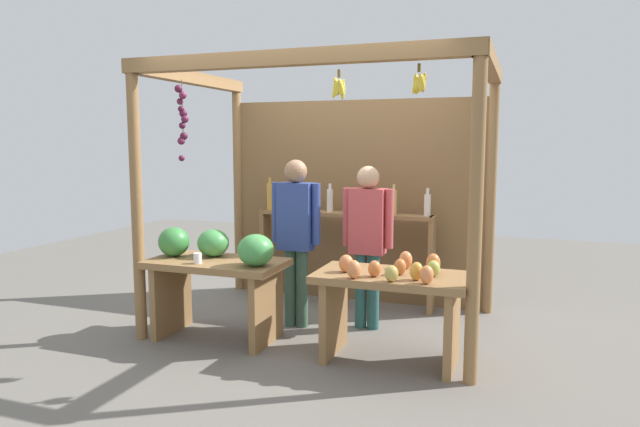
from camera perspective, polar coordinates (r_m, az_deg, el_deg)
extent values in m
plane|color=slate|center=(5.59, 0.66, -10.98)|extent=(12.00, 12.00, 0.00)
cylinder|color=olive|center=(5.20, -17.83, 1.04)|extent=(0.10, 0.10, 2.43)
cylinder|color=olive|center=(4.14, 15.25, -0.33)|extent=(0.10, 0.10, 2.43)
cylinder|color=olive|center=(6.76, -8.19, 2.61)|extent=(0.10, 0.10, 2.43)
cylinder|color=olive|center=(5.98, 16.69, 1.82)|extent=(0.10, 0.10, 2.43)
cube|color=olive|center=(4.50, -3.33, 15.25)|extent=(2.95, 0.12, 0.12)
cube|color=olive|center=(5.97, -12.68, 13.05)|extent=(0.12, 1.96, 0.12)
cube|color=olive|center=(5.08, 16.56, 14.03)|extent=(0.12, 1.96, 0.12)
cube|color=brown|center=(6.26, 3.53, 1.20)|extent=(2.85, 0.04, 2.19)
cylinder|color=brown|center=(4.26, 9.87, 14.13)|extent=(0.02, 0.02, 0.06)
ellipsoid|color=gold|center=(4.24, 10.22, 12.63)|extent=(0.04, 0.06, 0.13)
ellipsoid|color=gold|center=(4.27, 10.26, 12.86)|extent=(0.06, 0.06, 0.13)
ellipsoid|color=gold|center=(4.28, 9.90, 12.38)|extent=(0.08, 0.04, 0.13)
ellipsoid|color=gold|center=(4.27, 9.49, 12.47)|extent=(0.06, 0.06, 0.13)
ellipsoid|color=gold|center=(4.25, 9.54, 12.85)|extent=(0.04, 0.08, 0.13)
ellipsoid|color=gold|center=(4.23, 9.54, 12.78)|extent=(0.05, 0.06, 0.13)
ellipsoid|color=gold|center=(4.22, 9.80, 12.64)|extent=(0.08, 0.04, 0.13)
ellipsoid|color=gold|center=(4.22, 10.12, 12.78)|extent=(0.06, 0.06, 0.13)
cylinder|color=brown|center=(4.53, 1.91, 13.79)|extent=(0.02, 0.02, 0.06)
ellipsoid|color=yellow|center=(4.51, 2.18, 12.22)|extent=(0.04, 0.08, 0.14)
ellipsoid|color=yellow|center=(4.53, 2.30, 12.12)|extent=(0.05, 0.06, 0.14)
ellipsoid|color=yellow|center=(4.55, 2.07, 12.48)|extent=(0.09, 0.05, 0.14)
ellipsoid|color=yellow|center=(4.55, 1.85, 12.46)|extent=(0.07, 0.05, 0.14)
ellipsoid|color=yellow|center=(4.54, 1.51, 12.16)|extent=(0.05, 0.09, 0.14)
ellipsoid|color=yellow|center=(4.52, 1.53, 12.45)|extent=(0.05, 0.07, 0.14)
ellipsoid|color=yellow|center=(4.49, 1.60, 12.60)|extent=(0.05, 0.04, 0.14)
ellipsoid|color=yellow|center=(4.50, 1.84, 12.57)|extent=(0.08, 0.04, 0.14)
ellipsoid|color=yellow|center=(4.49, 2.12, 12.45)|extent=(0.06, 0.07, 0.14)
cylinder|color=#4C422D|center=(5.36, -13.56, 9.92)|extent=(0.01, 0.01, 0.55)
sphere|color=#47142D|center=(5.37, -13.94, 11.99)|extent=(0.07, 0.07, 0.07)
sphere|color=#601E42|center=(5.36, -13.53, 11.40)|extent=(0.07, 0.07, 0.07)
sphere|color=#601E42|center=(5.40, -13.79, 10.80)|extent=(0.06, 0.06, 0.06)
sphere|color=#47142D|center=(5.37, -13.69, 10.10)|extent=(0.06, 0.06, 0.06)
sphere|color=#47142D|center=(5.38, -13.49, 9.67)|extent=(0.07, 0.07, 0.07)
sphere|color=#511938|center=(5.36, -13.34, 9.14)|extent=(0.07, 0.07, 0.07)
sphere|color=#47142D|center=(5.35, -13.59, 8.52)|extent=(0.06, 0.06, 0.06)
sphere|color=#601E42|center=(5.38, -13.68, 7.05)|extent=(0.07, 0.07, 0.07)
sphere|color=#47142D|center=(5.38, -13.43, 7.53)|extent=(0.07, 0.07, 0.07)
sphere|color=#511938|center=(5.37, -13.64, 5.39)|extent=(0.06, 0.06, 0.06)
cube|color=olive|center=(5.12, -10.28, -4.92)|extent=(1.20, 0.64, 0.06)
cube|color=olive|center=(5.45, -14.60, -8.13)|extent=(0.06, 0.58, 0.65)
cube|color=olive|center=(4.99, -5.36, -9.35)|extent=(0.06, 0.58, 0.65)
ellipsoid|color=#429347|center=(4.79, -6.44, -3.65)|extent=(0.42, 0.42, 0.27)
ellipsoid|color=#38843D|center=(5.34, -14.38, -2.74)|extent=(0.30, 0.30, 0.27)
ellipsoid|color=#429347|center=(5.25, -10.62, -2.91)|extent=(0.39, 0.39, 0.25)
cylinder|color=white|center=(4.99, -12.12, -4.39)|extent=(0.07, 0.07, 0.09)
cube|color=olive|center=(4.55, 7.16, -6.35)|extent=(1.20, 0.64, 0.06)
cube|color=olive|center=(4.77, 1.39, -10.09)|extent=(0.06, 0.58, 0.65)
cube|color=olive|center=(4.57, 13.06, -11.03)|extent=(0.06, 0.58, 0.65)
ellipsoid|color=#CC7038|center=(4.42, 5.47, -5.50)|extent=(0.14, 0.14, 0.13)
ellipsoid|color=#E07F47|center=(4.56, 2.62, -5.00)|extent=(0.13, 0.13, 0.14)
ellipsoid|color=gold|center=(4.35, 9.61, -5.69)|extent=(0.11, 0.11, 0.14)
ellipsoid|color=#B79E47|center=(4.28, 7.15, -5.97)|extent=(0.13, 0.13, 0.12)
ellipsoid|color=#E07F47|center=(4.25, 10.60, -6.02)|extent=(0.12, 0.12, 0.14)
ellipsoid|color=#CC7038|center=(4.51, 7.99, -5.29)|extent=(0.13, 0.13, 0.13)
ellipsoid|color=#A8B24C|center=(4.49, 11.24, -5.40)|extent=(0.14, 0.14, 0.13)
ellipsoid|color=#E07F47|center=(4.73, 8.54, -4.60)|extent=(0.12, 0.12, 0.14)
ellipsoid|color=#E07F47|center=(4.35, 3.40, -5.59)|extent=(0.15, 0.15, 0.14)
ellipsoid|color=#CC7038|center=(4.61, 11.23, -4.89)|extent=(0.16, 0.16, 0.16)
cube|color=olive|center=(6.45, -5.46, -3.98)|extent=(0.05, 0.20, 1.00)
cube|color=olive|center=(5.91, 11.06, -5.09)|extent=(0.05, 0.20, 1.00)
cube|color=olive|center=(6.04, 2.46, -0.10)|extent=(1.85, 0.22, 0.04)
cylinder|color=gold|center=(6.33, -5.01, 1.73)|extent=(0.07, 0.07, 0.29)
cylinder|color=gold|center=(6.32, -5.02, 3.32)|extent=(0.03, 0.03, 0.06)
cylinder|color=#338C4C|center=(6.20, -2.17, 1.46)|extent=(0.07, 0.07, 0.26)
cylinder|color=#338C4C|center=(6.19, -2.18, 2.91)|extent=(0.03, 0.03, 0.06)
cylinder|color=silver|center=(6.07, 0.99, 1.30)|extent=(0.07, 0.07, 0.24)
cylinder|color=silver|center=(6.06, 0.99, 2.73)|extent=(0.03, 0.03, 0.06)
cylinder|color=#994C1E|center=(5.98, 4.04, 1.08)|extent=(0.08, 0.08, 0.22)
cylinder|color=#994C1E|center=(5.96, 4.05, 2.43)|extent=(0.03, 0.03, 0.06)
cylinder|color=#D8B266|center=(5.89, 7.37, 1.10)|extent=(0.06, 0.06, 0.25)
cylinder|color=#D8B266|center=(5.88, 7.39, 2.62)|extent=(0.03, 0.03, 0.06)
cylinder|color=silver|center=(5.83, 10.66, 0.82)|extent=(0.07, 0.07, 0.22)
cylinder|color=silver|center=(5.81, 10.69, 2.21)|extent=(0.03, 0.03, 0.06)
cylinder|color=#3E5F4B|center=(5.47, -2.97, -7.37)|extent=(0.11, 0.11, 0.74)
cylinder|color=#3E5F4B|center=(5.42, -1.79, -7.48)|extent=(0.11, 0.11, 0.74)
cube|color=#2D428C|center=(5.32, -2.42, -0.29)|extent=(0.32, 0.19, 0.62)
cylinder|color=#2D428C|center=(5.39, -4.39, 0.14)|extent=(0.08, 0.08, 0.56)
cylinder|color=#2D428C|center=(5.24, -0.39, -0.04)|extent=(0.08, 0.08, 0.56)
sphere|color=#997051|center=(5.28, -2.44, 4.23)|extent=(0.21, 0.21, 0.21)
cylinder|color=#275758|center=(5.42, 4.10, -7.65)|extent=(0.11, 0.11, 0.71)
cylinder|color=#275758|center=(5.39, 5.34, -7.75)|extent=(0.11, 0.11, 0.71)
cube|color=#BF474C|center=(5.27, 4.79, -0.77)|extent=(0.32, 0.19, 0.60)
cylinder|color=#BF474C|center=(5.33, 2.71, -0.35)|extent=(0.08, 0.08, 0.54)
cylinder|color=#BF474C|center=(5.22, 6.91, -0.54)|extent=(0.08, 0.08, 0.54)
sphere|color=tan|center=(5.23, 4.83, 3.63)|extent=(0.21, 0.21, 0.21)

